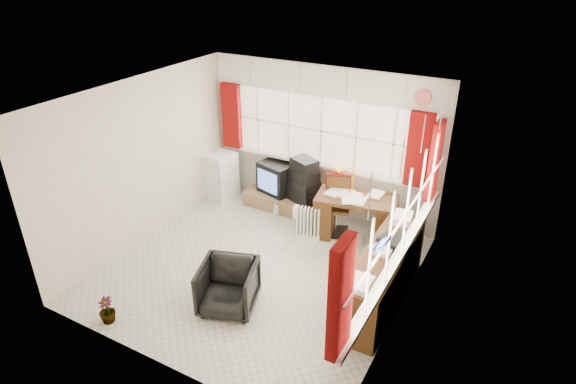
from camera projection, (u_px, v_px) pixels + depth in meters
name	position (u px, v px, depth m)	size (l,w,h in m)	color
ground	(259.00, 269.00, 6.85)	(4.00, 4.00, 0.00)	beige
room_walls	(256.00, 173.00, 6.17)	(4.00, 4.00, 4.00)	beige
window_back	(320.00, 160.00, 7.94)	(3.70, 0.12, 3.60)	beige
window_right	(399.00, 250.00, 5.59)	(0.12, 3.70, 3.60)	beige
curtains	(350.00, 165.00, 6.52)	(3.83, 3.83, 1.15)	maroon
overhead_cabinets	(360.00, 108.00, 6.17)	(3.98, 3.98, 0.48)	white
desk	(356.00, 215.00, 7.43)	(1.31, 0.83, 0.74)	#4A2A11
desk_lamp	(353.00, 174.00, 7.35)	(0.18, 0.16, 0.41)	#FFAE0A
task_chair	(337.00, 202.00, 7.57)	(0.52, 0.53, 0.95)	black
office_chair	(228.00, 287.00, 5.98)	(0.68, 0.70, 0.64)	black
radiator	(308.00, 227.00, 7.45)	(0.39, 0.22, 0.56)	white
credenza	(383.00, 275.00, 6.09)	(0.50, 2.00, 0.85)	#4A2A11
file_tray	(394.00, 240.00, 6.03)	(0.29, 0.37, 0.12)	black
tv_bench	(284.00, 202.00, 8.37)	(1.40, 0.50, 0.25)	olive
crt_tv	(279.00, 177.00, 8.37)	(0.72, 0.68, 0.54)	black
hifi_stack	(304.00, 182.00, 8.00)	(0.66, 0.56, 0.77)	black
mini_fridge	(220.00, 175.00, 8.67)	(0.55, 0.56, 0.84)	white
spray_bottle_a	(276.00, 208.00, 8.16)	(0.10, 0.10, 0.27)	silver
spray_bottle_b	(311.00, 217.00, 7.96)	(0.09, 0.09, 0.19)	#9AE5E2
flower_vase	(107.00, 310.00, 5.81)	(0.20, 0.20, 0.35)	black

